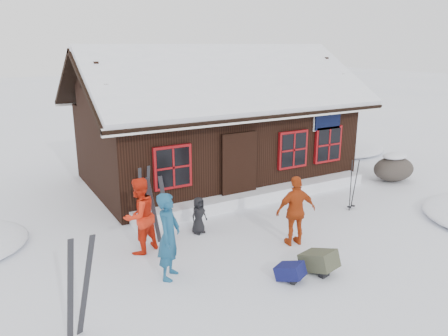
{
  "coord_description": "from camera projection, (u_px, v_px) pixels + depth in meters",
  "views": [
    {
      "loc": [
        -5.31,
        -7.58,
        4.39
      ],
      "look_at": [
        0.09,
        1.86,
        1.3
      ],
      "focal_mm": 35.0,
      "sensor_mm": 36.0,
      "label": 1
    }
  ],
  "objects": [
    {
      "name": "skier_orange_right",
      "position": [
        296.0,
        211.0,
        9.74
      ],
      "size": [
        1.01,
        0.59,
        1.61
      ],
      "primitive_type": "imported",
      "rotation": [
        0.0,
        0.0,
        2.93
      ],
      "color": "#AD3A11",
      "rests_on": "ground"
    },
    {
      "name": "backpack_blue",
      "position": [
        290.0,
        274.0,
        8.37
      ],
      "size": [
        0.56,
        0.61,
        0.27
      ],
      "primitive_type": "cube",
      "rotation": [
        0.0,
        0.0,
        0.45
      ],
      "color": "#101346",
      "rests_on": "ground"
    },
    {
      "name": "ground",
      "position": [
        261.0,
        242.0,
        10.06
      ],
      "size": [
        120.0,
        120.0,
        0.0
      ],
      "primitive_type": "plane",
      "color": "white",
      "rests_on": "ground"
    },
    {
      "name": "mountain_hut",
      "position": [
        214.0,
        132.0,
        14.51
      ],
      "size": [
        8.9,
        6.09,
        4.42
      ],
      "color": "black",
      "rests_on": "ground"
    },
    {
      "name": "ski_pair_mid",
      "position": [
        160.0,
        211.0,
        9.8
      ],
      "size": [
        0.53,
        0.29,
        1.64
      ],
      "rotation": [
        0.0,
        0.0,
        -0.48
      ],
      "color": "black",
      "rests_on": "ground"
    },
    {
      "name": "ski_pair_right",
      "position": [
        144.0,
        198.0,
        10.75
      ],
      "size": [
        0.41,
        0.22,
        1.58
      ],
      "rotation": [
        0.0,
        0.0,
        0.47
      ],
      "color": "black",
      "rests_on": "ground"
    },
    {
      "name": "backpack_olive",
      "position": [
        319.0,
        265.0,
        8.66
      ],
      "size": [
        0.62,
        0.74,
        0.35
      ],
      "primitive_type": "cube",
      "rotation": [
        0.0,
        0.0,
        0.23
      ],
      "color": "#3E412E",
      "rests_on": "ground"
    },
    {
      "name": "skier_crouched",
      "position": [
        199.0,
        215.0,
        10.41
      ],
      "size": [
        0.51,
        0.41,
        0.91
      ],
      "primitive_type": "imported",
      "rotation": [
        0.0,
        0.0,
        0.3
      ],
      "color": "black",
      "rests_on": "ground"
    },
    {
      "name": "ski_poles",
      "position": [
        353.0,
        186.0,
        11.88
      ],
      "size": [
        0.26,
        0.13,
        1.44
      ],
      "color": "black",
      "rests_on": "ground"
    },
    {
      "name": "ski_pair_left",
      "position": [
        78.0,
        290.0,
        6.62
      ],
      "size": [
        0.62,
        0.32,
        1.68
      ],
      "rotation": [
        0.0,
        0.0,
        0.43
      ],
      "color": "black",
      "rests_on": "ground"
    },
    {
      "name": "skier_orange_left",
      "position": [
        140.0,
        216.0,
        9.36
      ],
      "size": [
        1.01,
        0.92,
        1.69
      ],
      "primitive_type": "imported",
      "rotation": [
        0.0,
        0.0,
        3.56
      ],
      "color": "red",
      "rests_on": "ground"
    },
    {
      "name": "boulder",
      "position": [
        394.0,
        168.0,
        14.48
      ],
      "size": [
        1.46,
        1.09,
        0.84
      ],
      "color": "#443C36",
      "rests_on": "ground"
    },
    {
      "name": "snow_drift",
      "position": [
        260.0,
        196.0,
        12.61
      ],
      "size": [
        7.6,
        0.6,
        0.35
      ],
      "primitive_type": "cube",
      "color": "white",
      "rests_on": "ground"
    },
    {
      "name": "snow_mounds",
      "position": [
        272.0,
        204.0,
        12.41
      ],
      "size": [
        20.6,
        13.2,
        0.48
      ],
      "color": "white",
      "rests_on": "ground"
    },
    {
      "name": "skier_teal",
      "position": [
        169.0,
        236.0,
        8.32
      ],
      "size": [
        0.73,
        0.75,
        1.73
      ],
      "primitive_type": "imported",
      "rotation": [
        0.0,
        0.0,
        0.85
      ],
      "color": "navy",
      "rests_on": "ground"
    }
  ]
}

